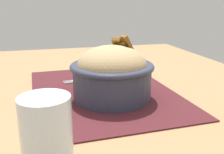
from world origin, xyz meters
name	(u,v)px	position (x,y,z in m)	size (l,w,h in m)	color
table	(111,113)	(0.00, 0.00, 0.68)	(1.23, 0.92, 0.76)	#99754C
placemat	(102,91)	(-0.02, 0.03, 0.76)	(0.46, 0.34, 0.00)	#47191E
bowl	(112,73)	(-0.08, 0.02, 0.82)	(0.22, 0.22, 0.14)	#2D3347
fork	(85,80)	(0.07, 0.06, 0.76)	(0.03, 0.13, 0.00)	#BBBBBB
drinking_glass	(47,135)	(-0.29, 0.17, 0.80)	(0.07, 0.07, 0.10)	silver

